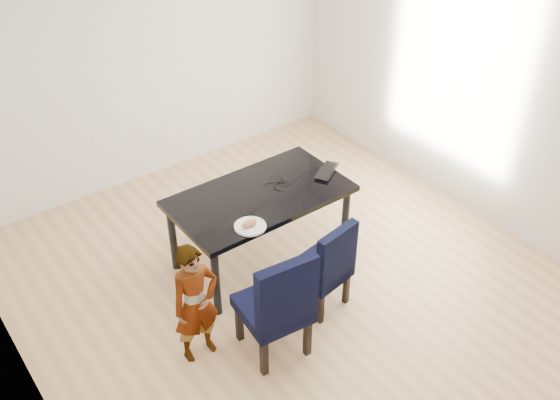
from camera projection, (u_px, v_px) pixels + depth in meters
floor at (293, 287)px, 5.67m from camera, size 4.50×5.00×0.01m
wall_back at (148, 60)px, 6.53m from camera, size 4.50×0.01×2.70m
wall_left at (3, 276)px, 3.79m from camera, size 0.01×5.00×2.70m
wall_right at (480, 86)px, 6.00m from camera, size 0.01×5.00×2.70m
dining_table at (261, 227)px, 5.78m from camera, size 1.60×0.90×0.75m
chair_left at (273, 300)px, 4.80m from camera, size 0.55×0.57×1.03m
chair_right at (319, 263)px, 5.26m from camera, size 0.49×0.51×0.89m
child at (196, 304)px, 4.74m from camera, size 0.39×0.26×1.07m
plate at (250, 226)px, 5.16m from camera, size 0.30×0.30×0.01m
sandwich at (249, 223)px, 5.13m from camera, size 0.15×0.07×0.06m
laptop at (322, 170)px, 5.86m from camera, size 0.40×0.35×0.03m
cable_tangle at (282, 186)px, 5.66m from camera, size 0.20×0.20×0.01m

